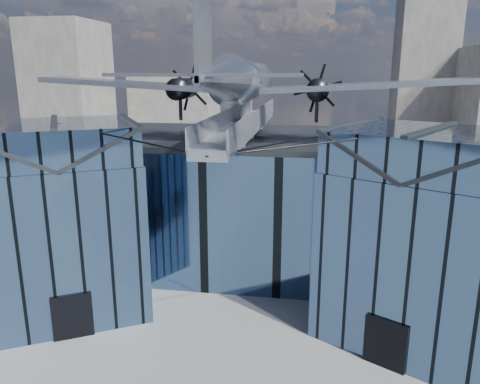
# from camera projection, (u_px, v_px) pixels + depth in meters

# --- Properties ---
(ground_plane) EXTENTS (120.00, 120.00, 0.00)m
(ground_plane) POSITION_uv_depth(u_px,v_px,m) (235.00, 310.00, 29.52)
(ground_plane) COLOR gray
(museum) EXTENTS (32.88, 24.50, 17.60)m
(museum) POSITION_uv_depth(u_px,v_px,m) (248.00, 201.00, 33.68)
(museum) COLOR #426186
(museum) RESTS_ON ground
(bg_towers) EXTENTS (77.00, 24.50, 26.00)m
(bg_towers) POSITION_uv_depth(u_px,v_px,m) (297.00, 100.00, 75.01)
(bg_towers) COLOR gray
(bg_towers) RESTS_ON ground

